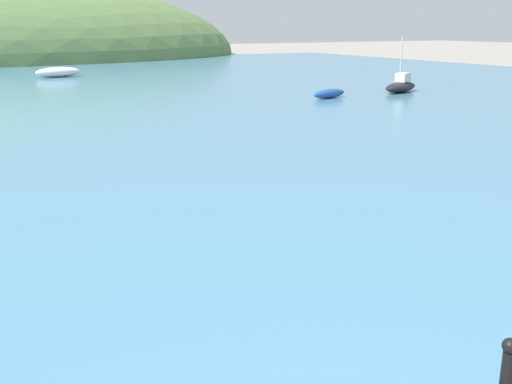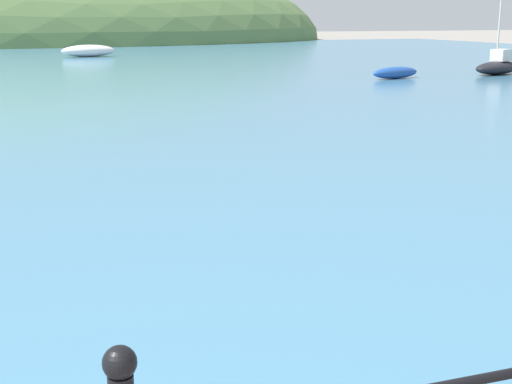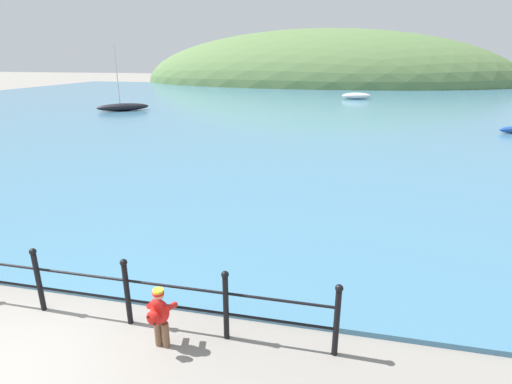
# 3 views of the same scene
# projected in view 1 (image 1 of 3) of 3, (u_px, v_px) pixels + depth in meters

# --- Properties ---
(boat_twin_mast) EXTENTS (2.17, 1.05, 0.42)m
(boat_twin_mast) POSITION_uv_depth(u_px,v_px,m) (329.00, 94.00, 27.86)
(boat_twin_mast) COLOR #1E4793
(boat_twin_mast) RESTS_ON water
(boat_far_left) EXTENTS (2.97, 2.06, 2.75)m
(boat_far_left) POSITION_uv_depth(u_px,v_px,m) (401.00, 86.00, 30.35)
(boat_far_left) COLOR black
(boat_far_left) RESTS_ON water
(boat_red_dinghy) EXTENTS (3.08, 1.45, 0.65)m
(boat_red_dinghy) POSITION_uv_depth(u_px,v_px,m) (58.00, 72.00, 38.95)
(boat_red_dinghy) COLOR silver
(boat_red_dinghy) RESTS_ON water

